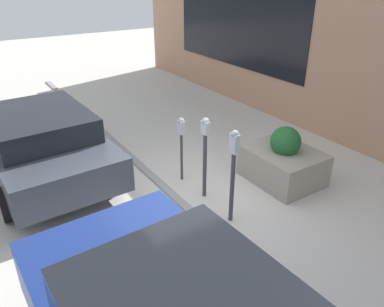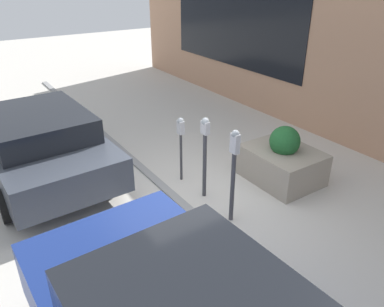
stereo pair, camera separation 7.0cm
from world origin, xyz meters
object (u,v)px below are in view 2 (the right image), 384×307
at_px(parking_meter_nearest, 234,165).
at_px(planter_box, 282,161).
at_px(parking_meter_middle, 181,136).
at_px(parked_car_middle, 40,142).
at_px(parking_meter_second, 205,147).

distance_m(parking_meter_nearest, planter_box, 1.84).
xyz_separation_m(parking_meter_middle, parked_car_middle, (1.69, 2.20, -0.21)).
bearing_deg(parked_car_middle, parking_meter_middle, -129.79).
distance_m(parking_meter_second, planter_box, 1.75).
bearing_deg(planter_box, parking_meter_nearest, 106.53).
xyz_separation_m(parking_meter_second, parking_meter_middle, (0.73, 0.03, -0.05)).
relative_size(parking_meter_middle, parked_car_middle, 0.31).
height_order(parking_meter_nearest, parking_meter_second, parking_meter_nearest).
bearing_deg(planter_box, parking_meter_second, 77.54).
relative_size(parking_meter_second, parked_car_middle, 0.36).
height_order(parking_meter_middle, planter_box, parking_meter_middle).
relative_size(parking_meter_nearest, parking_meter_second, 1.06).
xyz_separation_m(parking_meter_middle, planter_box, (-1.09, -1.64, -0.53)).
height_order(parking_meter_second, parked_car_middle, parking_meter_second).
height_order(parking_meter_middle, parked_car_middle, parked_car_middle).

